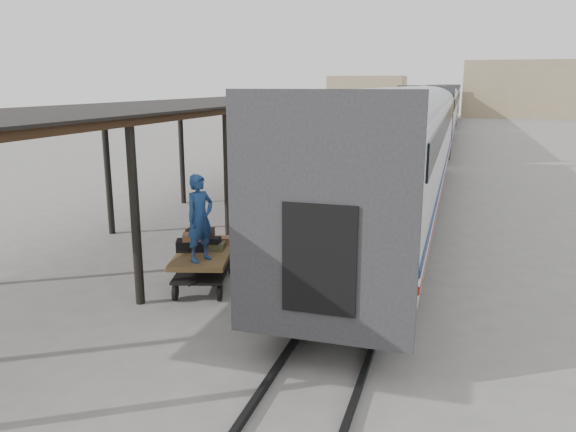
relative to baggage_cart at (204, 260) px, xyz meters
The scene contains 11 objects.
ground 0.98m from the baggage_cart, 50.70° to the left, with size 160.00×160.00×0.00m, color slate.
train 34.61m from the baggage_cart, 83.93° to the left, with size 3.45×76.01×4.01m.
canopy 24.97m from the baggage_cart, 96.82° to the left, with size 4.90×64.30×4.15m.
rails 34.76m from the baggage_cart, 83.95° to the left, with size 1.54×150.00×0.12m.
building_far 79.95m from the baggage_cart, 79.57° to the left, with size 18.00×10.00×8.00m, color tan.
building_left 83.15m from the baggage_cart, 96.59° to the left, with size 12.00×8.00×6.00m, color tan.
baggage_cart is the anchor object (origin of this frame).
suitcase_stack 0.56m from the baggage_cart, 125.90° to the left, with size 1.22×1.28×0.59m.
luggage_tug 14.21m from the baggage_cart, 96.88° to the left, with size 1.18×1.55×1.21m.
porter 1.38m from the baggage_cart, 68.96° to the right, with size 0.72×0.47×1.96m, color navy.
pedestrian 18.37m from the baggage_cart, 99.33° to the left, with size 1.11×0.46×1.90m, color black.
Camera 1 is at (5.19, -12.19, 4.74)m, focal length 35.00 mm.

